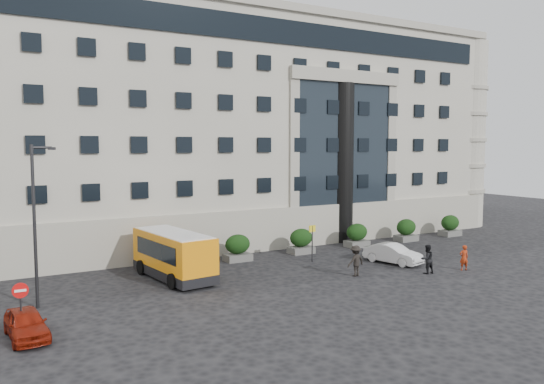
{
  "coord_description": "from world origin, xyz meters",
  "views": [
    {
      "loc": [
        -14.5,
        -24.73,
        7.94
      ],
      "look_at": [
        2.04,
        4.46,
        5.0
      ],
      "focal_mm": 35.0,
      "sensor_mm": 36.0,
      "label": 1
    }
  ],
  "objects_px": {
    "pedestrian_a": "(464,258)",
    "minibus": "(174,253)",
    "parked_car_a": "(26,324)",
    "hedge_f": "(450,225)",
    "parked_car_d": "(22,248)",
    "hedge_d": "(357,235)",
    "no_entry_sign": "(21,299)",
    "white_taxi": "(393,254)",
    "bus_stop_sign": "(312,237)",
    "hedge_b": "(238,248)",
    "hedge_c": "(301,241)",
    "street_lamp": "(36,220)",
    "pedestrian_c": "(356,261)",
    "hedge_e": "(406,230)",
    "red_truck": "(15,236)",
    "pedestrian_b": "(427,259)",
    "hedge_a": "(165,255)"
  },
  "relations": [
    {
      "from": "hedge_c",
      "to": "hedge_e",
      "type": "distance_m",
      "value": 10.4
    },
    {
      "from": "bus_stop_sign",
      "to": "pedestrian_b",
      "type": "height_order",
      "value": "bus_stop_sign"
    },
    {
      "from": "hedge_e",
      "to": "hedge_c",
      "type": "bearing_deg",
      "value": 180.0
    },
    {
      "from": "street_lamp",
      "to": "parked_car_a",
      "type": "bearing_deg",
      "value": -102.09
    },
    {
      "from": "parked_car_d",
      "to": "pedestrian_a",
      "type": "relative_size",
      "value": 3.41
    },
    {
      "from": "red_truck",
      "to": "parked_car_a",
      "type": "relative_size",
      "value": 1.66
    },
    {
      "from": "hedge_d",
      "to": "no_entry_sign",
      "type": "bearing_deg",
      "value": -160.24
    },
    {
      "from": "hedge_b",
      "to": "parked_car_a",
      "type": "relative_size",
      "value": 0.51
    },
    {
      "from": "minibus",
      "to": "parked_car_a",
      "type": "bearing_deg",
      "value": -150.47
    },
    {
      "from": "no_entry_sign",
      "to": "bus_stop_sign",
      "type": "bearing_deg",
      "value": 18.08
    },
    {
      "from": "parked_car_d",
      "to": "pedestrian_b",
      "type": "distance_m",
      "value": 27.58
    },
    {
      "from": "hedge_b",
      "to": "red_truck",
      "type": "height_order",
      "value": "red_truck"
    },
    {
      "from": "parked_car_a",
      "to": "pedestrian_b",
      "type": "xyz_separation_m",
      "value": [
        22.7,
        -0.1,
        0.3
      ]
    },
    {
      "from": "no_entry_sign",
      "to": "minibus",
      "type": "xyz_separation_m",
      "value": [
        8.74,
        6.31,
        -0.1
      ]
    },
    {
      "from": "bus_stop_sign",
      "to": "pedestrian_c",
      "type": "xyz_separation_m",
      "value": [
        0.09,
        -4.61,
        -0.78
      ]
    },
    {
      "from": "hedge_c",
      "to": "hedge_d",
      "type": "height_order",
      "value": "same"
    },
    {
      "from": "hedge_f",
      "to": "white_taxi",
      "type": "distance_m",
      "value": 13.35
    },
    {
      "from": "hedge_a",
      "to": "pedestrian_b",
      "type": "relative_size",
      "value": 1.01
    },
    {
      "from": "hedge_b",
      "to": "hedge_f",
      "type": "distance_m",
      "value": 20.8
    },
    {
      "from": "hedge_d",
      "to": "red_truck",
      "type": "relative_size",
      "value": 0.31
    },
    {
      "from": "red_truck",
      "to": "hedge_c",
      "type": "bearing_deg",
      "value": -34.28
    },
    {
      "from": "hedge_b",
      "to": "red_truck",
      "type": "bearing_deg",
      "value": 146.62
    },
    {
      "from": "minibus",
      "to": "white_taxi",
      "type": "relative_size",
      "value": 1.73
    },
    {
      "from": "hedge_e",
      "to": "bus_stop_sign",
      "type": "relative_size",
      "value": 0.73
    },
    {
      "from": "no_entry_sign",
      "to": "pedestrian_b",
      "type": "bearing_deg",
      "value": -0.62
    },
    {
      "from": "hedge_b",
      "to": "hedge_c",
      "type": "distance_m",
      "value": 5.2
    },
    {
      "from": "minibus",
      "to": "parked_car_d",
      "type": "distance_m",
      "value": 13.01
    },
    {
      "from": "no_entry_sign",
      "to": "street_lamp",
      "type": "bearing_deg",
      "value": 75.28
    },
    {
      "from": "hedge_f",
      "to": "street_lamp",
      "type": "bearing_deg",
      "value": -171.95
    },
    {
      "from": "hedge_f",
      "to": "parked_car_d",
      "type": "distance_m",
      "value": 34.67
    },
    {
      "from": "pedestrian_c",
      "to": "hedge_e",
      "type": "bearing_deg",
      "value": -152.76
    },
    {
      "from": "hedge_c",
      "to": "pedestrian_b",
      "type": "height_order",
      "value": "hedge_c"
    },
    {
      "from": "hedge_c",
      "to": "hedge_d",
      "type": "distance_m",
      "value": 5.2
    },
    {
      "from": "hedge_e",
      "to": "hedge_f",
      "type": "xyz_separation_m",
      "value": [
        5.2,
        0.0,
        0.0
      ]
    },
    {
      "from": "hedge_c",
      "to": "bus_stop_sign",
      "type": "bearing_deg",
      "value": -107.82
    },
    {
      "from": "pedestrian_c",
      "to": "minibus",
      "type": "bearing_deg",
      "value": -32.59
    },
    {
      "from": "parked_car_a",
      "to": "hedge_e",
      "type": "bearing_deg",
      "value": 12.17
    },
    {
      "from": "minibus",
      "to": "parked_car_a",
      "type": "xyz_separation_m",
      "value": [
        -8.57,
        -6.46,
        -0.94
      ]
    },
    {
      "from": "no_entry_sign",
      "to": "pedestrian_b",
      "type": "relative_size",
      "value": 1.27
    },
    {
      "from": "white_taxi",
      "to": "bus_stop_sign",
      "type": "bearing_deg",
      "value": 130.48
    },
    {
      "from": "no_entry_sign",
      "to": "white_taxi",
      "type": "bearing_deg",
      "value": 7.39
    },
    {
      "from": "minibus",
      "to": "red_truck",
      "type": "relative_size",
      "value": 1.17
    },
    {
      "from": "street_lamp",
      "to": "no_entry_sign",
      "type": "distance_m",
      "value": 4.98
    },
    {
      "from": "street_lamp",
      "to": "no_entry_sign",
      "type": "relative_size",
      "value": 3.45
    },
    {
      "from": "hedge_a",
      "to": "parked_car_d",
      "type": "distance_m",
      "value": 11.19
    },
    {
      "from": "hedge_b",
      "to": "pedestrian_c",
      "type": "distance_m",
      "value": 8.61
    },
    {
      "from": "pedestrian_a",
      "to": "minibus",
      "type": "bearing_deg",
      "value": -2.91
    },
    {
      "from": "hedge_c",
      "to": "pedestrian_b",
      "type": "xyz_separation_m",
      "value": [
        3.46,
        -9.09,
        -0.01
      ]
    },
    {
      "from": "hedge_d",
      "to": "white_taxi",
      "type": "xyz_separation_m",
      "value": [
        -1.6,
        -5.85,
        -0.27
      ]
    },
    {
      "from": "pedestrian_c",
      "to": "street_lamp",
      "type": "bearing_deg",
      "value": -14.71
    }
  ]
}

